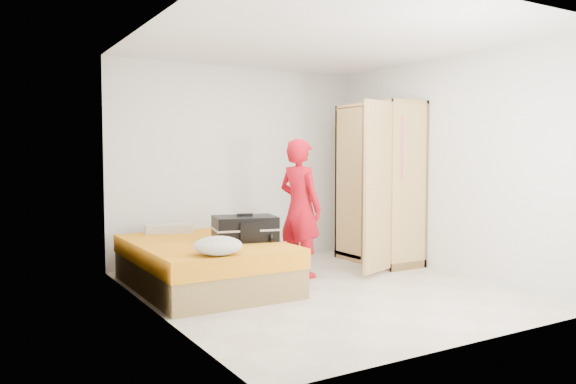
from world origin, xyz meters
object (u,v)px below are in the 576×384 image
round_cushion (218,246)px  wardrobe (379,188)px  bed (204,264)px  person (300,208)px  suitcase (245,228)px

round_cushion → wardrobe: bearing=19.8°
wardrobe → bed: bearing=-177.4°
person → round_cushion: person is taller
wardrobe → round_cushion: wardrobe is taller
bed → person: bearing=-2.4°
person → round_cushion: bearing=103.2°
bed → suitcase: suitcase is taller
round_cushion → suitcase: bearing=48.1°
bed → wardrobe: size_ratio=0.96×
bed → person: size_ratio=1.25×
bed → round_cushion: 0.95m
bed → person: (1.18, -0.05, 0.55)m
suitcase → round_cushion: 0.92m
bed → round_cushion: (-0.21, -0.86, 0.33)m
wardrobe → round_cushion: (-2.71, -0.98, -0.41)m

